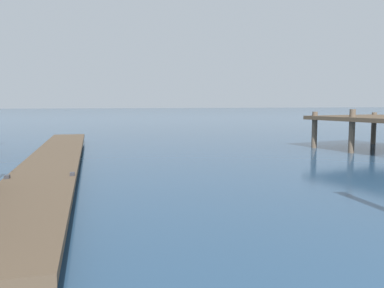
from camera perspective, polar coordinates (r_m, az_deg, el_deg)
floating_dock at (r=15.09m, az=-19.43°, el=-2.00°), size 3.12×21.24×0.53m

